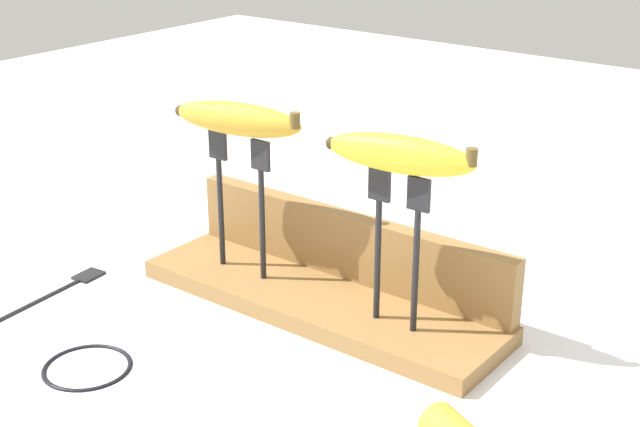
% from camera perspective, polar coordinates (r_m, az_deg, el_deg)
% --- Properties ---
extents(ground_plane, '(3.00, 3.00, 0.00)m').
position_cam_1_polar(ground_plane, '(1.09, 0.00, -5.98)').
color(ground_plane, silver).
extents(wooden_board, '(0.46, 0.14, 0.02)m').
position_cam_1_polar(wooden_board, '(1.08, 0.00, -5.47)').
color(wooden_board, olive).
rests_on(wooden_board, ground).
extents(board_backstop, '(0.45, 0.02, 0.08)m').
position_cam_1_polar(board_backstop, '(1.10, 1.79, -2.00)').
color(board_backstop, olive).
rests_on(board_backstop, wooden_board).
extents(fork_stand_left, '(0.09, 0.01, 0.18)m').
position_cam_1_polar(fork_stand_left, '(1.09, -5.04, 1.42)').
color(fork_stand_left, black).
rests_on(fork_stand_left, wooden_board).
extents(fork_stand_right, '(0.07, 0.01, 0.18)m').
position_cam_1_polar(fork_stand_right, '(0.96, 4.89, -1.39)').
color(fork_stand_right, black).
rests_on(fork_stand_right, wooden_board).
extents(banana_raised_left, '(0.17, 0.07, 0.04)m').
position_cam_1_polar(banana_raised_left, '(1.06, -5.21, 5.96)').
color(banana_raised_left, gold).
rests_on(banana_raised_left, fork_stand_left).
extents(banana_raised_right, '(0.17, 0.06, 0.04)m').
position_cam_1_polar(banana_raised_right, '(0.93, 5.06, 3.75)').
color(banana_raised_right, yellow).
rests_on(banana_raised_right, fork_stand_right).
extents(fork_fallen_near, '(0.03, 0.19, 0.01)m').
position_cam_1_polar(fork_fallen_near, '(1.17, -16.10, -4.57)').
color(fork_fallen_near, black).
rests_on(fork_fallen_near, ground).
extents(wire_coil, '(0.09, 0.09, 0.01)m').
position_cam_1_polar(wire_coil, '(1.00, -14.44, -9.26)').
color(wire_coil, black).
rests_on(wire_coil, ground).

